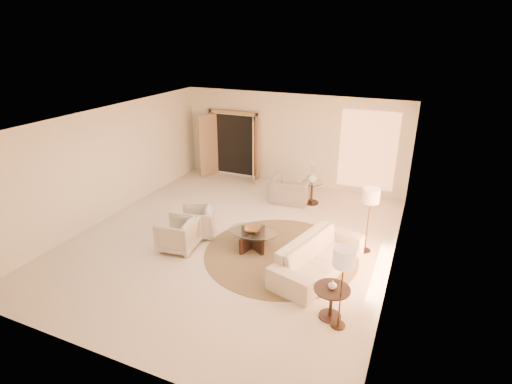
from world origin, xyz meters
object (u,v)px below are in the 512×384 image
at_px(floor_lamp_near, 371,199).
at_px(end_vase, 332,285).
at_px(accent_chair, 290,186).
at_px(side_vase, 312,178).
at_px(sofa, 319,256).
at_px(coffee_table, 252,237).
at_px(end_table, 331,297).
at_px(side_table, 312,190).
at_px(armchair_right, 178,233).
at_px(bowl, 252,229).
at_px(floor_lamp_far, 344,261).
at_px(armchair_left, 197,221).

height_order(floor_lamp_near, end_vase, floor_lamp_near).
xyz_separation_m(accent_chair, side_vase, (0.58, 0.16, 0.28)).
distance_m(sofa, coffee_table, 1.63).
bearing_deg(sofa, coffee_table, 93.23).
bearing_deg(sofa, floor_lamp_near, -17.02).
bearing_deg(floor_lamp_near, coffee_table, -159.70).
xyz_separation_m(sofa, side_vase, (-1.09, 3.25, 0.41)).
xyz_separation_m(end_table, end_vase, (0.00, -0.00, 0.25)).
bearing_deg(floor_lamp_near, sofa, -121.87).
distance_m(coffee_table, end_table, 2.69).
xyz_separation_m(coffee_table, side_table, (0.51, 2.92, 0.12)).
bearing_deg(side_table, armchair_right, -118.81).
distance_m(end_table, bowl, 2.68).
distance_m(sofa, end_vase, 1.42).
relative_size(side_table, side_vase, 2.41).
distance_m(end_table, end_vase, 0.25).
bearing_deg(end_table, side_vase, 110.06).
bearing_deg(coffee_table, floor_lamp_far, -37.09).
xyz_separation_m(end_table, side_table, (-1.65, 4.52, -0.01)).
height_order(sofa, side_vase, side_vase).
height_order(floor_lamp_far, bowl, floor_lamp_far).
relative_size(armchair_right, side_table, 1.26).
bearing_deg(side_vase, armchair_right, -118.81).
bearing_deg(floor_lamp_near, end_vase, -94.10).
relative_size(coffee_table, floor_lamp_far, 1.00).
xyz_separation_m(floor_lamp_far, bowl, (-2.33, 1.76, -0.79)).
xyz_separation_m(floor_lamp_near, floor_lamp_far, (0.00, -2.63, -0.01)).
xyz_separation_m(armchair_left, coffee_table, (1.43, -0.02, -0.12)).
xyz_separation_m(accent_chair, side_table, (0.58, 0.16, -0.09)).
bearing_deg(sofa, bowl, 93.23).
bearing_deg(coffee_table, side_vase, 80.15).
distance_m(side_table, bowl, 2.97).
relative_size(sofa, armchair_right, 2.97).
height_order(floor_lamp_far, end_vase, floor_lamp_far).
distance_m(coffee_table, end_vase, 2.71).
height_order(sofa, floor_lamp_near, floor_lamp_near).
xyz_separation_m(sofa, end_vase, (0.56, -1.27, 0.30)).
distance_m(armchair_right, floor_lamp_near, 4.22).
xyz_separation_m(armchair_left, end_vase, (3.58, -1.61, 0.27)).
height_order(armchair_left, side_table, armchair_left).
xyz_separation_m(side_table, end_vase, (1.65, -4.52, 0.27)).
relative_size(armchair_left, end_vase, 5.04).
relative_size(floor_lamp_far, bowl, 4.17).
bearing_deg(side_table, end_table, -69.94).
relative_size(accent_chair, side_vase, 4.14).
distance_m(sofa, side_table, 3.43).
relative_size(accent_chair, end_table, 1.78).
height_order(armchair_right, end_vase, armchair_right).
height_order(armchair_right, side_table, armchair_right).
height_order(accent_chair, end_vase, accent_chair).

